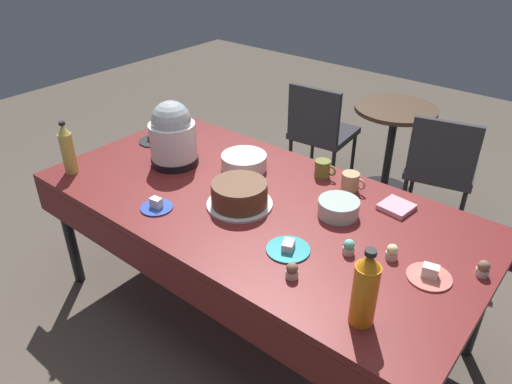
{
  "coord_description": "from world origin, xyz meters",
  "views": [
    {
      "loc": [
        1.27,
        -1.55,
        2.01
      ],
      "look_at": [
        0.0,
        0.0,
        0.8
      ],
      "focal_mm": 33.93,
      "sensor_mm": 36.0,
      "label": 1
    }
  ],
  "objects_px": {
    "dessert_plate_teal": "(288,248)",
    "coffee_mug_olive": "(323,169)",
    "dessert_plate_cobalt": "(157,206)",
    "cupcake_vanilla": "(292,271)",
    "frosted_layer_cake": "(239,195)",
    "slow_cooker": "(173,135)",
    "ceramic_snack_bowl": "(244,162)",
    "soda_bottle_ginger_ale": "(68,149)",
    "round_cafe_table": "(392,135)",
    "cupcake_rose": "(392,252)",
    "coffee_mug_tan": "(351,182)",
    "maroon_chair_right": "(441,165)",
    "potluck_table": "(256,211)",
    "maroon_chair_left": "(320,128)",
    "cupcake_cocoa": "(483,269)",
    "dessert_plate_charcoal": "(154,140)",
    "cupcake_mint": "(179,141)",
    "cupcake_lemon": "(349,247)",
    "glass_salad_bowl": "(338,208)",
    "soda_bottle_orange_juice": "(365,290)",
    "dessert_plate_coral": "(429,275)"
  },
  "relations": [
    {
      "from": "round_cafe_table",
      "to": "frosted_layer_cake",
      "type": "bearing_deg",
      "value": -89.57
    },
    {
      "from": "frosted_layer_cake",
      "to": "ceramic_snack_bowl",
      "type": "relative_size",
      "value": 1.29
    },
    {
      "from": "slow_cooker",
      "to": "maroon_chair_right",
      "type": "distance_m",
      "value": 1.81
    },
    {
      "from": "dessert_plate_cobalt",
      "to": "cupcake_vanilla",
      "type": "distance_m",
      "value": 0.79
    },
    {
      "from": "slow_cooker",
      "to": "cupcake_rose",
      "type": "xyz_separation_m",
      "value": [
        1.31,
        -0.01,
        -0.14
      ]
    },
    {
      "from": "ceramic_snack_bowl",
      "to": "cupcake_mint",
      "type": "bearing_deg",
      "value": -177.3
    },
    {
      "from": "glass_salad_bowl",
      "to": "maroon_chair_left",
      "type": "distance_m",
      "value": 1.62
    },
    {
      "from": "dessert_plate_coral",
      "to": "coffee_mug_tan",
      "type": "xyz_separation_m",
      "value": [
        -0.58,
        0.4,
        0.03
      ]
    },
    {
      "from": "cupcake_cocoa",
      "to": "maroon_chair_right",
      "type": "relative_size",
      "value": 0.08
    },
    {
      "from": "cupcake_rose",
      "to": "maroon_chair_right",
      "type": "height_order",
      "value": "maroon_chair_right"
    },
    {
      "from": "glass_salad_bowl",
      "to": "dessert_plate_charcoal",
      "type": "bearing_deg",
      "value": -179.47
    },
    {
      "from": "slow_cooker",
      "to": "dessert_plate_coral",
      "type": "xyz_separation_m",
      "value": [
        1.48,
        -0.03,
        -0.16
      ]
    },
    {
      "from": "dessert_plate_teal",
      "to": "coffee_mug_olive",
      "type": "xyz_separation_m",
      "value": [
        -0.23,
        0.63,
        0.04
      ]
    },
    {
      "from": "glass_salad_bowl",
      "to": "dessert_plate_teal",
      "type": "bearing_deg",
      "value": -93.42
    },
    {
      "from": "ceramic_snack_bowl",
      "to": "soda_bottle_ginger_ale",
      "type": "relative_size",
      "value": 0.85
    },
    {
      "from": "cupcake_lemon",
      "to": "coffee_mug_olive",
      "type": "relative_size",
      "value": 0.55
    },
    {
      "from": "cupcake_lemon",
      "to": "coffee_mug_olive",
      "type": "xyz_separation_m",
      "value": [
        -0.44,
        0.49,
        0.01
      ]
    },
    {
      "from": "frosted_layer_cake",
      "to": "cupcake_cocoa",
      "type": "distance_m",
      "value": 1.09
    },
    {
      "from": "dessert_plate_charcoal",
      "to": "maroon_chair_left",
      "type": "distance_m",
      "value": 1.4
    },
    {
      "from": "glass_salad_bowl",
      "to": "dessert_plate_charcoal",
      "type": "relative_size",
      "value": 1.03
    },
    {
      "from": "cupcake_cocoa",
      "to": "coffee_mug_tan",
      "type": "xyz_separation_m",
      "value": [
        -0.73,
        0.25,
        0.01
      ]
    },
    {
      "from": "frosted_layer_cake",
      "to": "cupcake_cocoa",
      "type": "bearing_deg",
      "value": 11.36
    },
    {
      "from": "slow_cooker",
      "to": "cupcake_vanilla",
      "type": "height_order",
      "value": "slow_cooker"
    },
    {
      "from": "frosted_layer_cake",
      "to": "cupcake_vanilla",
      "type": "relative_size",
      "value": 4.74
    },
    {
      "from": "potluck_table",
      "to": "dessert_plate_teal",
      "type": "height_order",
      "value": "dessert_plate_teal"
    },
    {
      "from": "dessert_plate_cobalt",
      "to": "soda_bottle_ginger_ale",
      "type": "distance_m",
      "value": 0.65
    },
    {
      "from": "maroon_chair_left",
      "to": "round_cafe_table",
      "type": "relative_size",
      "value": 1.18
    },
    {
      "from": "dessert_plate_coral",
      "to": "cupcake_cocoa",
      "type": "height_order",
      "value": "cupcake_cocoa"
    },
    {
      "from": "ceramic_snack_bowl",
      "to": "slow_cooker",
      "type": "bearing_deg",
      "value": -150.64
    },
    {
      "from": "frosted_layer_cake",
      "to": "cupcake_mint",
      "type": "bearing_deg",
      "value": 159.24
    },
    {
      "from": "ceramic_snack_bowl",
      "to": "soda_bottle_orange_juice",
      "type": "xyz_separation_m",
      "value": [
        1.04,
        -0.59,
        0.1
      ]
    },
    {
      "from": "cupcake_mint",
      "to": "ceramic_snack_bowl",
      "type": "bearing_deg",
      "value": 2.7
    },
    {
      "from": "cupcake_vanilla",
      "to": "glass_salad_bowl",
      "type": "bearing_deg",
      "value": 100.2
    },
    {
      "from": "dessert_plate_cobalt",
      "to": "cupcake_vanilla",
      "type": "height_order",
      "value": "cupcake_vanilla"
    },
    {
      "from": "cupcake_vanilla",
      "to": "round_cafe_table",
      "type": "xyz_separation_m",
      "value": [
        -0.51,
        2.03,
        -0.28
      ]
    },
    {
      "from": "potluck_table",
      "to": "frosted_layer_cake",
      "type": "height_order",
      "value": "frosted_layer_cake"
    },
    {
      "from": "potluck_table",
      "to": "dessert_plate_teal",
      "type": "bearing_deg",
      "value": -31.73
    },
    {
      "from": "slow_cooker",
      "to": "cupcake_vanilla",
      "type": "distance_m",
      "value": 1.13
    },
    {
      "from": "slow_cooker",
      "to": "soda_bottle_ginger_ale",
      "type": "bearing_deg",
      "value": -130.1
    },
    {
      "from": "cupcake_rose",
      "to": "soda_bottle_ginger_ale",
      "type": "bearing_deg",
      "value": -166.26
    },
    {
      "from": "dessert_plate_teal",
      "to": "cupcake_mint",
      "type": "distance_m",
      "value": 1.18
    },
    {
      "from": "cupcake_rose",
      "to": "coffee_mug_tan",
      "type": "relative_size",
      "value": 0.52
    },
    {
      "from": "coffee_mug_tan",
      "to": "glass_salad_bowl",
      "type": "bearing_deg",
      "value": -73.27
    },
    {
      "from": "frosted_layer_cake",
      "to": "cupcake_lemon",
      "type": "distance_m",
      "value": 0.59
    },
    {
      "from": "ceramic_snack_bowl",
      "to": "cupcake_mint",
      "type": "relative_size",
      "value": 3.67
    },
    {
      "from": "coffee_mug_olive",
      "to": "coffee_mug_tan",
      "type": "xyz_separation_m",
      "value": [
        0.18,
        -0.03,
        0.0
      ]
    },
    {
      "from": "dessert_plate_coral",
      "to": "coffee_mug_tan",
      "type": "relative_size",
      "value": 1.34
    },
    {
      "from": "soda_bottle_ginger_ale",
      "to": "slow_cooker",
      "type": "bearing_deg",
      "value": 49.9
    },
    {
      "from": "ceramic_snack_bowl",
      "to": "round_cafe_table",
      "type": "distance_m",
      "value": 1.51
    },
    {
      "from": "cupcake_vanilla",
      "to": "round_cafe_table",
      "type": "height_order",
      "value": "cupcake_vanilla"
    }
  ]
}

